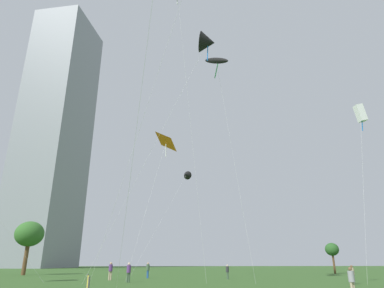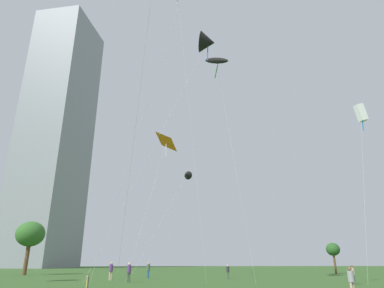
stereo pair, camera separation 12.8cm
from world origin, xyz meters
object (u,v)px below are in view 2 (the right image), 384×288
object	(u,v)px
person_standing_2	(353,273)
kite_flying_6	(361,113)
person_standing_4	(148,269)
person_standing_3	(111,270)
kite_flying_1	(207,42)
event_banner	(87,287)
kite_flying_0	(187,175)
kite_flying_3	(167,142)
park_tree_0	(333,250)
kite_flying_7	(216,61)
park_tree_1	(30,234)
person_standing_5	(228,271)
person_standing_0	(129,271)
distant_highrise_0	(57,132)
person_standing_1	(351,279)

from	to	relation	value
person_standing_2	kite_flying_6	bearing A→B (deg)	119.32
person_standing_4	kite_flying_6	world-z (taller)	kite_flying_6
person_standing_3	kite_flying_1	world-z (taller)	kite_flying_1
event_banner	kite_flying_0	bearing A→B (deg)	76.89
person_standing_2	kite_flying_3	world-z (taller)	kite_flying_3
person_standing_3	event_banner	bearing A→B (deg)	-95.58
kite_flying_1	park_tree_0	size ratio (longest dim) A/B	5.31
person_standing_2	event_banner	xyz separation A→B (m)	(-20.81, -11.74, -0.26)
park_tree_0	event_banner	distance (m)	50.75
kite_flying_7	park_tree_1	size ratio (longest dim) A/B	3.27
person_standing_5	kite_flying_6	distance (m)	24.09
person_standing_5	park_tree_0	size ratio (longest dim) A/B	0.32
person_standing_0	park_tree_0	distance (m)	39.30
kite_flying_7	event_banner	xyz separation A→B (m)	(-9.56, -14.85, -23.81)
kite_flying_3	distant_highrise_0	bearing A→B (deg)	117.07
person_standing_2	park_tree_0	size ratio (longest dim) A/B	0.32
kite_flying_0	park_tree_1	size ratio (longest dim) A/B	1.94
person_standing_5	kite_flying_7	distance (m)	24.61
kite_flying_3	kite_flying_7	world-z (taller)	kite_flying_7
person_standing_5	event_banner	bearing A→B (deg)	123.09
person_standing_4	kite_flying_1	xyz separation A→B (m)	(5.98, -12.81, 23.98)
person_standing_3	kite_flying_0	size ratio (longest dim) A/B	0.12
person_standing_5	kite_flying_6	bearing A→B (deg)	-143.39
person_standing_0	event_banner	xyz separation A→B (m)	(-0.60, -16.31, -0.39)
person_standing_5	kite_flying_1	xyz separation A→B (m)	(-3.25, -9.53, 24.12)
park_tree_0	distant_highrise_0	size ratio (longest dim) A/B	0.05
distant_highrise_0	kite_flying_0	bearing A→B (deg)	-43.23
kite_flying_0	kite_flying_6	bearing A→B (deg)	-40.43
person_standing_4	kite_flying_3	bearing A→B (deg)	179.25
kite_flying_0	kite_flying_3	size ratio (longest dim) A/B	0.89
kite_flying_0	kite_flying_7	xyz separation A→B (m)	(2.27, -16.46, 9.87)
person_standing_0	kite_flying_1	world-z (taller)	kite_flying_1
person_standing_3	kite_flying_7	xyz separation A→B (m)	(11.30, -5.84, 23.41)
distant_highrise_0	kite_flying_7	bearing A→B (deg)	-47.28
kite_flying_3	kite_flying_1	bearing A→B (deg)	-64.70
person_standing_2	event_banner	world-z (taller)	person_standing_2
person_standing_2	kite_flying_0	size ratio (longest dim) A/B	0.10
kite_flying_0	distant_highrise_0	distance (m)	88.76
event_banner	person_standing_3	bearing A→B (deg)	94.80
distant_highrise_0	kite_flying_6	bearing A→B (deg)	-39.21
person_standing_0	distant_highrise_0	xyz separation A→B (m)	(-37.41, 84.51, 46.73)
person_standing_1	person_standing_4	distance (m)	26.89
kite_flying_0	kite_flying_6	world-z (taller)	kite_flying_6
park_tree_0	park_tree_1	xyz separation A→B (m)	(-49.65, -1.88, 2.06)
person_standing_3	kite_flying_0	distance (m)	19.43
person_standing_1	kite_flying_0	bearing A→B (deg)	83.47
person_standing_2	person_standing_0	bearing A→B (deg)	-102.12
person_standing_5	kite_flying_0	distance (m)	17.22
kite_flying_0	event_banner	world-z (taller)	kite_flying_0
person_standing_5	kite_flying_7	world-z (taller)	kite_flying_7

